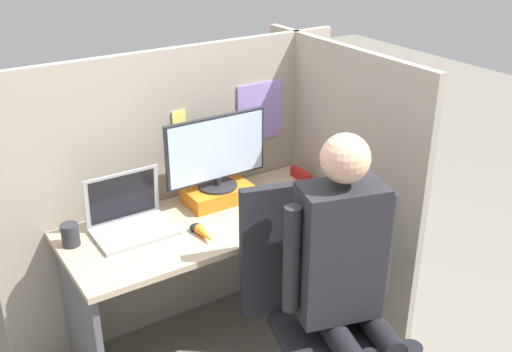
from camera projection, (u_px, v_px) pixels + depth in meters
name	position (u px, v px, depth m)	size (l,w,h in m)	color
cubicle_panel_back	(180.00, 191.00, 3.18)	(1.93, 0.05, 1.54)	gray
cubicle_panel_right	(336.00, 186.00, 3.25)	(0.04, 1.24, 1.54)	gray
desk	(211.00, 252.00, 3.01)	(1.43, 0.62, 0.76)	tan
paper_box	(218.00, 194.00, 3.09)	(0.34, 0.21, 0.08)	orange
monitor	(216.00, 152.00, 2.99)	(0.55, 0.20, 0.38)	#232328
laptop	(131.00, 221.00, 2.81)	(0.37, 0.26, 0.28)	#99999E
mouse	(195.00, 227.00, 2.82)	(0.06, 0.05, 0.04)	black
stapler	(301.00, 175.00, 3.33)	(0.04, 0.16, 0.06)	#A31919
carrot_toy	(205.00, 235.00, 2.75)	(0.05, 0.16, 0.05)	orange
office_chair	(313.00, 305.00, 2.64)	(0.57, 0.62, 1.10)	black
person	(348.00, 272.00, 2.44)	(0.46, 0.48, 1.39)	black
pen_cup	(70.00, 235.00, 2.69)	(0.08, 0.08, 0.11)	#28282D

